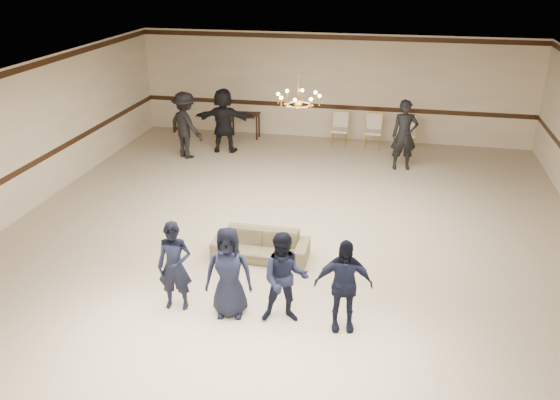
% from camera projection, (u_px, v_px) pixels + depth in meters
% --- Properties ---
extents(room, '(12.01, 14.01, 3.21)m').
position_uv_depth(room, '(289.00, 166.00, 10.73)').
color(room, beige).
rests_on(room, ground).
extents(chair_rail, '(12.00, 0.02, 0.14)m').
position_uv_depth(chair_rail, '(332.00, 107.00, 17.22)').
color(chair_rail, black).
rests_on(chair_rail, wall_back).
extents(crown_molding, '(12.00, 0.02, 0.14)m').
position_uv_depth(crown_molding, '(334.00, 37.00, 16.37)').
color(crown_molding, black).
rests_on(crown_molding, wall_back).
extents(chandelier, '(0.94, 0.94, 0.89)m').
position_uv_depth(chandelier, '(299.00, 89.00, 11.11)').
color(chandelier, gold).
rests_on(chandelier, ceiling).
extents(boy_a, '(0.60, 0.43, 1.53)m').
position_uv_depth(boy_a, '(175.00, 266.00, 8.92)').
color(boy_a, black).
rests_on(boy_a, floor).
extents(boy_b, '(0.82, 0.60, 1.53)m').
position_uv_depth(boy_b, '(229.00, 272.00, 8.75)').
color(boy_b, black).
rests_on(boy_b, floor).
extents(boy_c, '(0.84, 0.72, 1.53)m').
position_uv_depth(boy_c, '(285.00, 279.00, 8.58)').
color(boy_c, black).
rests_on(boy_c, floor).
extents(boy_d, '(0.95, 0.53, 1.53)m').
position_uv_depth(boy_d, '(343.00, 285.00, 8.41)').
color(boy_d, black).
rests_on(boy_d, floor).
extents(settee, '(1.82, 0.72, 0.53)m').
position_uv_depth(settee, '(261.00, 245.00, 10.60)').
color(settee, '#746A4D').
rests_on(settee, floor).
extents(adult_left, '(1.40, 1.21, 1.88)m').
position_uv_depth(adult_left, '(186.00, 125.00, 15.59)').
color(adult_left, black).
rests_on(adult_left, floor).
extents(adult_mid, '(1.79, 0.72, 1.88)m').
position_uv_depth(adult_mid, '(224.00, 120.00, 16.05)').
color(adult_mid, black).
rests_on(adult_mid, floor).
extents(adult_right, '(0.76, 0.57, 1.88)m').
position_uv_depth(adult_right, '(404.00, 135.00, 14.73)').
color(adult_right, black).
rests_on(adult_right, floor).
extents(banquet_chair_left, '(0.49, 0.49, 1.00)m').
position_uv_depth(banquet_chair_left, '(340.00, 130.00, 16.71)').
color(banquet_chair_left, beige).
rests_on(banquet_chair_left, floor).
extents(banquet_chair_mid, '(0.51, 0.51, 1.00)m').
position_uv_depth(banquet_chair_mid, '(373.00, 132.00, 16.52)').
color(banquet_chair_mid, beige).
rests_on(banquet_chair_mid, floor).
extents(banquet_chair_right, '(0.53, 0.53, 1.00)m').
position_uv_depth(banquet_chair_right, '(408.00, 134.00, 16.33)').
color(banquet_chair_right, beige).
rests_on(banquet_chair_right, floor).
extents(console_table, '(0.98, 0.47, 0.80)m').
position_uv_depth(console_table, '(245.00, 125.00, 17.49)').
color(console_table, black).
rests_on(console_table, floor).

